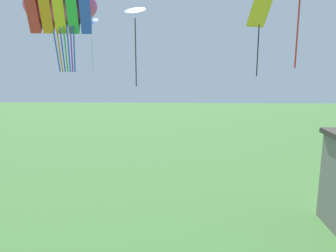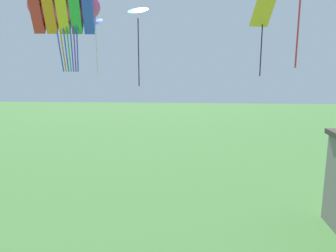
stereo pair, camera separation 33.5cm
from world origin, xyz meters
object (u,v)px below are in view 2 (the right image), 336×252
at_px(kite_rainbow_parafoil, 64,6).
at_px(kite_yellow_diamond, 263,18).
at_px(kite_blue_delta, 96,26).
at_px(kite_cyan_delta, 138,14).

distance_m(kite_rainbow_parafoil, kite_yellow_diamond, 8.35).
distance_m(kite_rainbow_parafoil, kite_blue_delta, 3.24).
bearing_deg(kite_blue_delta, kite_cyan_delta, -44.81).
xyz_separation_m(kite_rainbow_parafoil, kite_blue_delta, (0.42, 3.18, -0.46)).
distance_m(kite_cyan_delta, kite_yellow_diamond, 5.32).
bearing_deg(kite_cyan_delta, kite_rainbow_parafoil, -168.75).
relative_size(kite_yellow_diamond, kite_blue_delta, 1.15).
distance_m(kite_yellow_diamond, kite_blue_delta, 8.40).
height_order(kite_rainbow_parafoil, kite_cyan_delta, kite_rainbow_parafoil).
height_order(kite_yellow_diamond, kite_blue_delta, kite_yellow_diamond).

